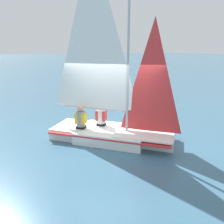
{
  "coord_description": "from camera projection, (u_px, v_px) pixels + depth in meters",
  "views": [
    {
      "loc": [
        5.87,
        -3.46,
        2.94
      ],
      "look_at": [
        0.0,
        0.0,
        0.97
      ],
      "focal_mm": 35.0,
      "sensor_mm": 36.0,
      "label": 1
    }
  ],
  "objects": [
    {
      "name": "ground_plane",
      "position": [
        112.0,
        140.0,
        7.37
      ],
      "size": [
        260.0,
        260.0,
        0.0
      ],
      "primitive_type": "plane",
      "color": "#38607A"
    },
    {
      "name": "sailboat_main",
      "position": [
        111.0,
        114.0,
        7.13
      ],
      "size": [
        3.94,
        3.78,
        6.05
      ],
      "rotation": [
        0.0,
        0.0,
        0.74
      ],
      "color": "white",
      "rests_on": "ground_plane"
    },
    {
      "name": "sailor_helm",
      "position": [
        101.0,
        118.0,
        7.58
      ],
      "size": [
        0.43,
        0.42,
        1.16
      ],
      "rotation": [
        0.0,
        0.0,
        0.74
      ],
      "color": "black",
      "rests_on": "ground_plane"
    },
    {
      "name": "sailor_crew",
      "position": [
        81.0,
        121.0,
        7.29
      ],
      "size": [
        0.43,
        0.42,
        1.16
      ],
      "rotation": [
        0.0,
        0.0,
        0.74
      ],
      "color": "black",
      "rests_on": "ground_plane"
    }
  ]
}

